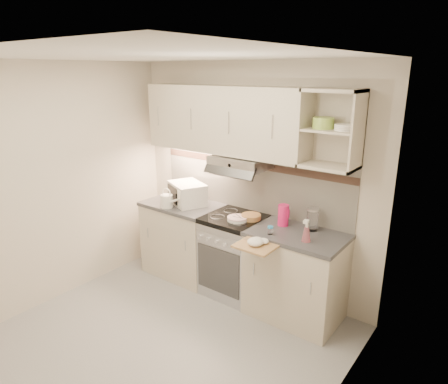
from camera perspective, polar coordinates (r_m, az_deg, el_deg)
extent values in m
plane|color=#939396|center=(3.98, -8.46, -20.32)|extent=(3.00, 3.00, 0.00)
cube|color=beige|center=(4.40, 3.84, 1.83)|extent=(3.00, 0.04, 2.50)
cube|color=beige|center=(4.54, -22.62, 0.99)|extent=(0.04, 2.80, 2.50)
cube|color=beige|center=(2.58, 14.76, -10.04)|extent=(0.04, 2.80, 2.50)
cube|color=white|center=(3.17, -10.51, 18.54)|extent=(3.00, 2.80, 0.04)
cube|color=silver|center=(4.41, 3.78, 1.43)|extent=(2.40, 0.02, 0.64)
cube|color=#3B2720|center=(4.35, 3.76, 3.95)|extent=(2.40, 0.01, 0.08)
cube|color=beige|center=(4.29, -0.09, 10.31)|extent=(1.90, 0.34, 0.70)
cube|color=beige|center=(3.69, 15.09, 8.65)|extent=(0.50, 0.34, 0.70)
cylinder|color=#8BAF43|center=(3.72, 14.00, 9.56)|extent=(0.19, 0.19, 0.10)
cylinder|color=white|center=(3.65, 16.88, 8.85)|extent=(0.18, 0.18, 0.06)
cube|color=#B7B7BC|center=(4.19, 2.39, 4.30)|extent=(0.60, 0.40, 0.12)
cube|color=beige|center=(4.89, -5.72, -6.82)|extent=(0.90, 0.60, 0.86)
cube|color=#47474C|center=(4.73, -5.88, -1.83)|extent=(0.92, 0.62, 0.04)
cube|color=beige|center=(4.12, 10.17, -11.84)|extent=(0.90, 0.60, 0.86)
cube|color=#47474C|center=(3.93, 10.51, -6.07)|extent=(0.92, 0.62, 0.04)
cube|color=#B7B7BC|center=(4.46, 1.48, -9.25)|extent=(0.60, 0.58, 0.85)
cube|color=black|center=(4.28, 1.53, -3.85)|extent=(0.60, 0.60, 0.05)
cube|color=white|center=(4.67, -5.27, -0.19)|extent=(0.54, 0.48, 0.25)
cube|color=black|center=(4.56, -6.64, -0.67)|extent=(0.27, 0.13, 0.19)
cylinder|color=white|center=(4.58, -8.18, -1.30)|extent=(0.14, 0.14, 0.15)
cone|color=white|center=(4.51, -7.16, -1.28)|extent=(0.19, 0.05, 0.12)
torus|color=white|center=(4.55, -8.23, -0.16)|extent=(0.12, 0.02, 0.12)
cylinder|color=white|center=(4.17, 1.93, -4.01)|extent=(0.22, 0.22, 0.01)
cylinder|color=white|center=(4.16, 1.94, -3.83)|extent=(0.22, 0.22, 0.01)
cylinder|color=white|center=(4.16, 1.94, -3.65)|extent=(0.22, 0.22, 0.01)
cube|color=silver|center=(4.15, 1.94, -3.54)|extent=(0.14, 0.06, 0.01)
cylinder|color=#A48646|center=(4.21, 3.88, -3.55)|extent=(0.21, 0.21, 0.05)
cylinder|color=#E31963|center=(4.05, 8.47, -3.29)|extent=(0.11, 0.11, 0.22)
cube|color=#E31963|center=(4.02, 9.17, -3.08)|extent=(0.01, 0.03, 0.09)
cylinder|color=white|center=(3.98, 12.51, -3.96)|extent=(0.11, 0.11, 0.21)
cylinder|color=#B7B7BC|center=(3.94, 12.61, -2.42)|extent=(0.12, 0.12, 0.02)
cylinder|color=white|center=(3.84, 6.64, -5.56)|extent=(0.05, 0.05, 0.06)
cylinder|color=#2682C0|center=(3.83, 6.66, -5.00)|extent=(0.06, 0.06, 0.02)
cone|color=pink|center=(3.73, 11.69, -5.92)|extent=(0.09, 0.09, 0.14)
cube|color=tan|center=(3.68, 4.65, -7.63)|extent=(0.35, 0.32, 0.02)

